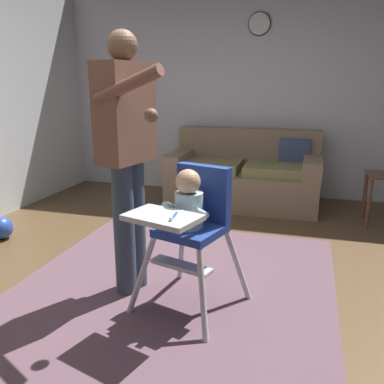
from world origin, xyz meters
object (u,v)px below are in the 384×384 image
Objects in this scene: high_chair at (191,214)px; wall_clock at (259,24)px; toy_ball at (1,228)px; adult_standing at (128,151)px; couch at (245,176)px.

high_chair is 3.21m from wall_clock.
toy_ball is (-2.00, 0.63, -0.52)m from high_chair.
high_chair is at bearing -17.63° from toy_ball.
toy_ball is at bearing 174.87° from adult_standing.
wall_clock is at bearing 48.23° from toy_ball.
toy_ball is at bearing -48.03° from couch.
couch is 1.89× the size of high_chair.
high_chair is at bearing 0.88° from couch.
toy_ball is (-1.96, -1.76, -0.23)m from couch.
toy_ball is 0.77× the size of wall_clock.
high_chair is at bearing 0.07° from adult_standing.
toy_ball is (-1.54, 0.52, -0.86)m from adult_standing.
adult_standing is at bearing -99.41° from wall_clock.
adult_standing reaches higher than toy_ball.
couch is 8.21× the size of toy_ball.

